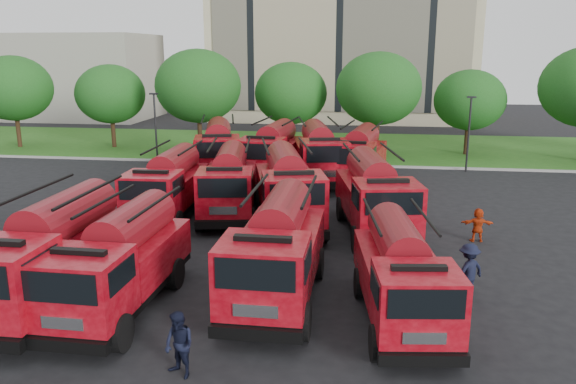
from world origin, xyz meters
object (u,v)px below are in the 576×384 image
fire_truck_8 (218,150)px  firefighter_5 (476,241)px  fire_truck_4 (169,185)px  fire_truck_3 (402,274)px  fire_truck_7 (375,195)px  fire_truck_10 (319,153)px  firefighter_1 (181,376)px  fire_truck_0 (50,253)px  fire_truck_9 (272,151)px  fire_truck_11 (359,156)px  fire_truck_5 (229,183)px  fire_truck_2 (277,250)px  firefighter_2 (407,339)px  fire_truck_6 (288,188)px  firefighter_4 (105,267)px  firefighter_3 (466,297)px  fire_truck_1 (120,261)px

fire_truck_8 → firefighter_5: 18.18m
fire_truck_4 → fire_truck_3: bearing=-43.9°
fire_truck_7 → fire_truck_10: 10.39m
firefighter_1 → fire_truck_0: bearing=178.2°
fire_truck_4 → fire_truck_9: fire_truck_9 is taller
fire_truck_7 → fire_truck_11: (-0.87, 9.76, -0.01)m
fire_truck_5 → firefighter_1: bearing=-90.7°
fire_truck_2 → firefighter_2: 4.98m
fire_truck_9 → fire_truck_6: bearing=-70.9°
fire_truck_6 → firefighter_4: 9.10m
fire_truck_2 → firefighter_4: (-6.95, 1.83, -1.69)m
fire_truck_0 → fire_truck_2: (7.13, 1.43, -0.04)m
firefighter_3 → fire_truck_8: bearing=-88.0°
fire_truck_2 → firefighter_2: fire_truck_2 is taller
fire_truck_2 → firefighter_5: bearing=42.1°
fire_truck_8 → firefighter_3: bearing=-66.4°
fire_truck_8 → firefighter_4: bearing=-104.8°
fire_truck_5 → fire_truck_9: (0.74, 8.61, 0.10)m
firefighter_1 → fire_truck_11: bearing=110.7°
fire_truck_9 → firefighter_1: bearing=-81.0°
fire_truck_6 → fire_truck_11: 9.54m
fire_truck_0 → firefighter_2: 11.40m
firefighter_3 → firefighter_1: bearing=0.9°
fire_truck_8 → firefighter_1: (4.96, -22.83, -1.80)m
fire_truck_5 → firefighter_2: bearing=-64.8°
fire_truck_1 → firefighter_4: size_ratio=3.79×
fire_truck_4 → fire_truck_7: fire_truck_7 is taller
fire_truck_1 → fire_truck_2: (4.78, 1.43, 0.09)m
fire_truck_5 → firefighter_4: bearing=-121.6°
fire_truck_7 → firefighter_5: (4.42, -0.69, -1.73)m
fire_truck_4 → firefighter_3: bearing=-32.3°
fire_truck_9 → fire_truck_5: bearing=-89.5°
fire_truck_3 → fire_truck_4: (-10.68, 9.58, 0.15)m
fire_truck_0 → fire_truck_9: fire_truck_9 is taller
fire_truck_3 → firefighter_3: 3.40m
fire_truck_3 → firefighter_2: (0.15, -1.21, -1.49)m
fire_truck_10 → firefighter_2: 20.17m
firefighter_1 → firefighter_3: firefighter_3 is taller
fire_truck_0 → fire_truck_3: fire_truck_0 is taller
fire_truck_8 → fire_truck_10: 6.62m
fire_truck_2 → fire_truck_5: 10.13m
fire_truck_1 → fire_truck_7: bearing=49.2°
fire_truck_0 → firefighter_1: bearing=-32.9°
fire_truck_1 → fire_truck_11: bearing=70.2°
fire_truck_6 → firefighter_5: bearing=-23.5°
fire_truck_0 → fire_truck_7: 13.71m
fire_truck_5 → fire_truck_11: 10.12m
fire_truck_8 → firefighter_4: (-0.28, -16.05, -1.80)m
fire_truck_1 → fire_truck_5: 10.82m
fire_truck_2 → fire_truck_6: (-0.79, 8.30, 0.06)m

